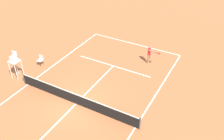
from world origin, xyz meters
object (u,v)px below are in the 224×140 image
object	(u,v)px
player_serving	(150,53)
tennis_ball	(143,77)
courtside_chair_mid	(40,60)
umpire_chair	(14,61)

from	to	relation	value
player_serving	tennis_ball	bearing A→B (deg)	17.16
courtside_chair_mid	umpire_chair	bearing A→B (deg)	79.38
umpire_chair	courtside_chair_mid	bearing A→B (deg)	-100.62
player_serving	courtside_chair_mid	world-z (taller)	player_serving
umpire_chair	tennis_ball	bearing A→B (deg)	-151.59
tennis_ball	umpire_chair	bearing A→B (deg)	28.41
umpire_chair	courtside_chair_mid	distance (m)	2.63
player_serving	umpire_chair	size ratio (longest dim) A/B	0.74
umpire_chair	courtside_chair_mid	xyz separation A→B (m)	(-0.44, -2.36, -1.07)
player_serving	umpire_chair	world-z (taller)	umpire_chair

